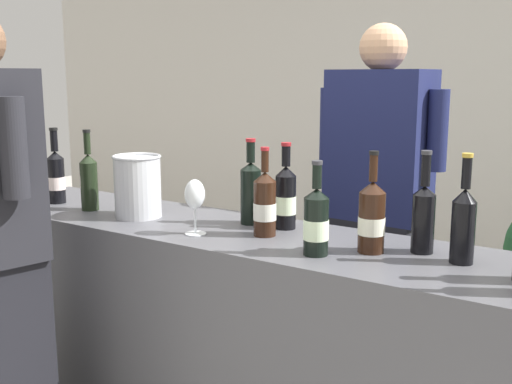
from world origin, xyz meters
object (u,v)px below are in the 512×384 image
Objects in this scene: wine_bottle_4 at (251,191)px; wine_bottle_9 at (372,217)px; wine_bottle_1 at (463,222)px; wine_glass at (195,197)px; wine_bottle_5 at (56,176)px; wine_bottle_2 at (316,222)px; wine_bottle_10 at (89,180)px; person_server at (376,227)px; wine_bottle_0 at (265,204)px; ice_bucket at (138,186)px; wine_bottle_7 at (423,215)px; wine_bottle_3 at (286,197)px.

wine_bottle_4 is 0.54m from wine_bottle_9.
wine_glass is (-0.88, -0.17, 0.01)m from wine_bottle_1.
wine_bottle_4 is 0.94m from wine_bottle_5.
wine_bottle_10 is at bearing 176.76° from wine_bottle_2.
person_server is (0.36, 0.79, -0.23)m from wine_glass.
wine_bottle_4 is (-0.40, 0.23, 0.02)m from wine_bottle_2.
wine_bottle_5 is at bearing -178.48° from wine_bottle_0.
wine_bottle_0 is 0.94× the size of wine_bottle_1.
person_server is at bearing 77.54° from wine_bottle_0.
ice_bucket is at bearing 174.52° from wine_bottle_2.
ice_bucket is at bearing -160.88° from wine_bottle_4.
person_server is (-0.38, 0.57, -0.21)m from wine_bottle_7.
wine_bottle_0 reaches higher than wine_glass.
wine_bottle_2 is 1.51× the size of wine_glass.
wine_bottle_1 is 1.02× the size of wine_bottle_7.
wine_bottle_4 is 0.96× the size of wine_bottle_10.
wine_bottle_0 is 1.05× the size of wine_bottle_2.
wine_bottle_4 is 0.19× the size of person_server.
wine_bottle_5 is at bearing -178.47° from wine_bottle_9.
wine_bottle_9 is at bearing -11.62° from wine_bottle_4.
wine_bottle_5 is (-1.06, -0.03, 0.01)m from wine_bottle_0.
wine_bottle_0 reaches higher than ice_bucket.
wine_bottle_10 reaches higher than wine_bottle_7.
wine_bottle_2 is 0.92× the size of wine_bottle_4.
wine_bottle_3 is 0.52m from wine_bottle_7.
wine_bottle_7 reaches higher than wine_glass.
wine_bottle_9 is at bearing 12.27° from wine_glass.
wine_glass is at bearing -150.42° from wine_bottle_0.
wine_glass is (-0.47, -0.01, 0.03)m from wine_bottle_2.
wine_bottle_7 is at bearing 161.49° from wine_bottle_1.
wine_bottle_4 reaches higher than wine_glass.
wine_bottle_2 is 1.09m from wine_bottle_10.
person_server reaches higher than ice_bucket.
wine_bottle_9 is (-0.27, -0.04, -0.01)m from wine_bottle_1.
wine_bottle_5 is 1.34× the size of ice_bucket.
wine_bottle_9 reaches higher than wine_bottle_0.
wine_bottle_9 is (0.38, -0.12, -0.00)m from wine_bottle_3.
wine_bottle_4 is 0.71m from wine_bottle_10.
wine_bottle_2 is at bearing -137.49° from wine_bottle_9.
person_server is (0.14, 0.54, -0.21)m from wine_bottle_3.
wine_bottle_1 is (0.66, 0.05, 0.01)m from wine_bottle_0.
wine_glass is at bearing -163.69° from wine_bottle_7.
wine_bottle_10 reaches higher than wine_bottle_0.
wine_bottle_9 is 0.19× the size of person_server.
wine_bottle_1 is 1.24m from ice_bucket.
ice_bucket is at bearing -173.42° from wine_bottle_7.
ice_bucket is (-0.57, -0.03, 0.01)m from wine_bottle_0.
wine_bottle_4 is at bearing -117.66° from person_server.
wine_bottle_10 is at bearing -176.61° from wine_bottle_0.
person_server is at bearing 65.40° from wine_glass.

